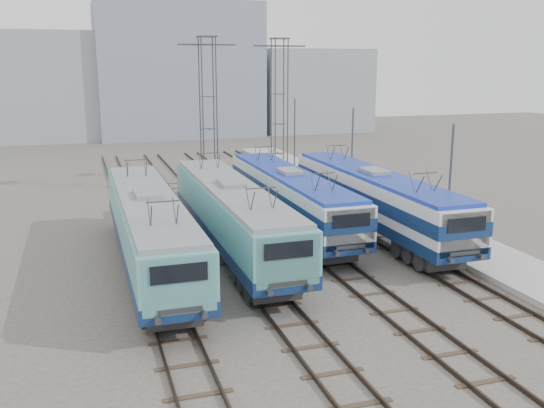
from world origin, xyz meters
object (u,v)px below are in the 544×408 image
at_px(mast_rear, 295,138).
at_px(locomotive_center_right, 291,195).
at_px(catenary_tower_west, 208,108).
at_px(mast_mid, 352,158).
at_px(catenary_tower_east, 279,104).
at_px(locomotive_far_left, 150,226).
at_px(mast_front, 449,191).
at_px(locomotive_center_left, 233,213).
at_px(locomotive_far_right, 375,196).

bearing_deg(mast_rear, locomotive_center_right, -110.48).
bearing_deg(catenary_tower_west, mast_mid, -42.93).
relative_size(catenary_tower_east, mast_mid, 1.71).
height_order(locomotive_far_left, locomotive_center_right, locomotive_far_left).
relative_size(locomotive_center_right, mast_rear, 2.51).
height_order(locomotive_center_right, mast_front, mast_front).
distance_m(locomotive_far_left, mast_rear, 26.74).
height_order(locomotive_center_left, mast_mid, mast_mid).
relative_size(locomotive_center_left, catenary_tower_west, 1.54).
bearing_deg(locomotive_center_left, catenary_tower_east, 64.70).
bearing_deg(locomotive_far_left, locomotive_center_right, 28.38).
relative_size(locomotive_center_left, mast_front, 2.64).
height_order(catenary_tower_east, mast_front, catenary_tower_east).
height_order(catenary_tower_east, mast_mid, catenary_tower_east).
xyz_separation_m(locomotive_far_left, locomotive_center_right, (9.00, 4.86, -0.05)).
distance_m(locomotive_center_right, mast_rear, 18.19).
bearing_deg(locomotive_far_left, catenary_tower_west, 69.30).
xyz_separation_m(locomotive_center_left, mast_mid, (10.85, 8.51, 1.20)).
bearing_deg(catenary_tower_east, mast_rear, 43.60).
height_order(locomotive_far_left, catenary_tower_west, catenary_tower_west).
bearing_deg(mast_rear, catenary_tower_east, -136.40).
xyz_separation_m(catenary_tower_west, mast_front, (8.60, -20.00, -3.14)).
bearing_deg(catenary_tower_east, locomotive_center_right, -105.82).
distance_m(catenary_tower_east, mast_front, 22.32).
distance_m(locomotive_far_left, catenary_tower_east, 24.27).
bearing_deg(locomotive_far_left, mast_mid, 32.72).
bearing_deg(locomotive_center_right, mast_front, -47.79).
relative_size(locomotive_far_left, locomotive_center_left, 1.00).
xyz_separation_m(locomotive_far_left, mast_front, (15.35, -2.14, 1.20)).
distance_m(locomotive_center_left, mast_front, 11.46).
relative_size(catenary_tower_east, mast_rear, 1.71).
xyz_separation_m(locomotive_far_left, mast_rear, (15.35, 21.86, 1.20)).
xyz_separation_m(locomotive_far_left, locomotive_far_right, (13.50, 2.60, 0.04)).
distance_m(locomotive_far_left, locomotive_far_right, 13.75).
distance_m(catenary_tower_west, catenary_tower_east, 6.80).
relative_size(locomotive_center_left, locomotive_far_right, 1.01).
height_order(locomotive_far_left, catenary_tower_east, catenary_tower_east).
height_order(catenary_tower_west, catenary_tower_east, same).
bearing_deg(locomotive_center_right, catenary_tower_west, 99.82).
bearing_deg(catenary_tower_west, mast_front, -66.73).
height_order(locomotive_far_left, locomotive_far_right, locomotive_far_left).
bearing_deg(mast_mid, locomotive_center_right, -141.78).
distance_m(locomotive_center_left, mast_mid, 13.84).
relative_size(locomotive_far_right, mast_mid, 2.61).
relative_size(locomotive_far_left, locomotive_center_right, 1.05).
bearing_deg(mast_mid, catenary_tower_west, 137.07).
xyz_separation_m(locomotive_far_left, mast_mid, (15.35, 9.86, 1.20)).
distance_m(catenary_tower_east, mast_mid, 10.69).
xyz_separation_m(locomotive_center_left, locomotive_far_right, (9.00, 1.24, 0.04)).
bearing_deg(locomotive_far_right, locomotive_far_left, -169.11).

